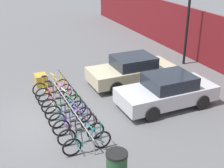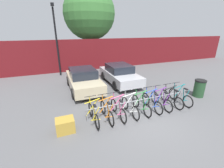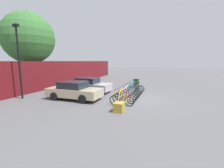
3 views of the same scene
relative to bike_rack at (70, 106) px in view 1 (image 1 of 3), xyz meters
The scene contains 16 objects.
ground_plane 0.85m from the bike_rack, 101.27° to the right, with size 120.00×120.00×0.00m, color #59595B.
bike_rack is the anchor object (origin of this frame).
bicycle_yellow 2.42m from the bike_rack, behind, with size 0.68×1.71×1.05m.
bicycle_orange 1.83m from the bike_rack, behind, with size 0.68×1.71×1.05m.
bicycle_pink 1.27m from the bike_rack, behind, with size 0.68×1.71×1.05m.
bicycle_white 0.68m from the bike_rack, 167.09° to the right, with size 0.68×1.71×1.05m.
bicycle_green 0.20m from the bike_rack, 105.06° to the right, with size 0.68×1.71×1.05m.
bicycle_blue 0.61m from the bike_rack, 14.50° to the right, with size 0.68×1.71×1.05m.
bicycle_purple 1.16m from the bike_rack, ahead, with size 0.68×1.71×1.05m.
bicycle_black 1.82m from the bike_rack, ahead, with size 0.68×1.71×1.05m.
bicycle_teal 2.42m from the bike_rack, ahead, with size 0.68×1.71×1.05m.
car_beige 4.30m from the bike_rack, 118.12° to the left, with size 1.91×4.21×1.40m.
car_silver 4.11m from the bike_rack, 79.99° to the left, with size 1.91×4.16×1.40m.
lamp_post 8.89m from the bike_rack, 112.57° to the left, with size 0.24×0.44×5.68m.
trash_bin 4.13m from the bike_rack, ahead, with size 0.63×0.63×1.03m.
cargo_crate 3.64m from the bike_rack, behind, with size 0.70×0.56×0.55m, color #B28C33.
Camera 1 is at (10.68, -2.23, 6.27)m, focal length 50.00 mm.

